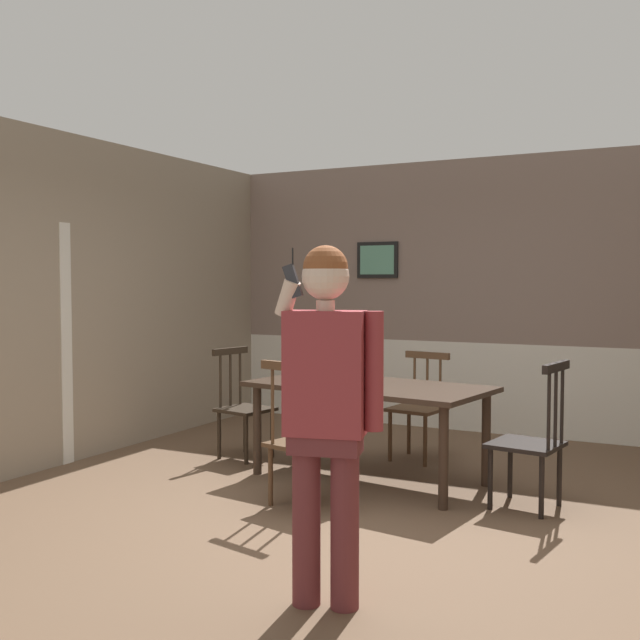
# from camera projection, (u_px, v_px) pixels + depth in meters

# --- Properties ---
(ground_plane) EXTENTS (7.09, 7.09, 0.00)m
(ground_plane) POSITION_uv_depth(u_px,v_px,m) (340.00, 512.00, 5.23)
(ground_plane) COLOR brown
(room_back_partition) EXTENTS (5.57, 0.17, 2.88)m
(room_back_partition) POSITION_uv_depth(u_px,v_px,m) (471.00, 301.00, 8.03)
(room_back_partition) COLOR gray
(room_back_partition) RESTS_ON ground_plane
(room_left_partition) EXTENTS (0.13, 6.45, 2.88)m
(room_left_partition) POSITION_uv_depth(u_px,v_px,m) (45.00, 299.00, 6.43)
(room_left_partition) COLOR gray
(room_left_partition) RESTS_ON ground_plane
(dining_table) EXTENTS (2.00, 1.20, 0.77)m
(dining_table) POSITION_uv_depth(u_px,v_px,m) (368.00, 395.00, 6.04)
(dining_table) COLOR #38281E
(dining_table) RESTS_ON ground_plane
(chair_near_window) EXTENTS (0.52, 0.52, 1.04)m
(chair_near_window) POSITION_uv_depth(u_px,v_px,m) (531.00, 440.00, 5.28)
(chair_near_window) COLOR black
(chair_near_window) RESTS_ON ground_plane
(chair_by_doorway) EXTENTS (0.49, 0.49, 0.95)m
(chair_by_doorway) POSITION_uv_depth(u_px,v_px,m) (419.00, 407.00, 6.75)
(chair_by_doorway) COLOR #513823
(chair_by_doorway) RESTS_ON ground_plane
(chair_at_table_head) EXTENTS (0.56, 0.56, 1.04)m
(chair_at_table_head) POSITION_uv_depth(u_px,v_px,m) (304.00, 439.00, 5.34)
(chair_at_table_head) COLOR #513823
(chair_at_table_head) RESTS_ON ground_plane
(chair_opposite_corner) EXTENTS (0.49, 0.49, 0.99)m
(chair_opposite_corner) POSITION_uv_depth(u_px,v_px,m) (242.00, 406.00, 6.81)
(chair_opposite_corner) COLOR #2D2319
(chair_opposite_corner) RESTS_ON ground_plane
(person_figure) EXTENTS (0.53, 0.30, 1.77)m
(person_figure) POSITION_uv_depth(u_px,v_px,m) (327.00, 399.00, 3.66)
(person_figure) COLOR brown
(person_figure) RESTS_ON ground_plane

